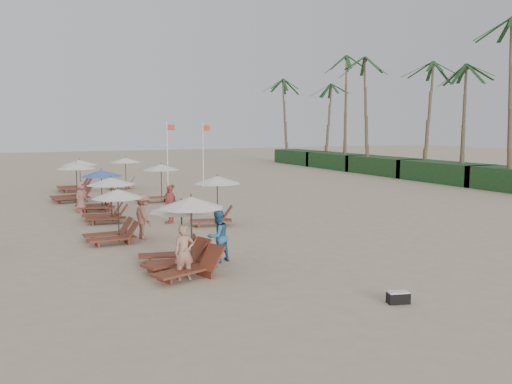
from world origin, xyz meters
name	(u,v)px	position (x,y,z in m)	size (l,w,h in m)	color
ground	(297,243)	(0.00, 0.00, 0.00)	(160.00, 160.00, 0.00)	tan
shrub_hedge	(445,172)	(22.00, 14.50, 0.80)	(3.20, 53.00, 1.60)	#193D1C
palm_row	(441,57)	(21.91, 15.40, 9.91)	(7.00, 52.00, 12.30)	brown
lounger_station_0	(183,240)	(-5.32, -2.26, 1.06)	(2.58, 2.51, 2.39)	brown
lounger_station_1	(175,233)	(-5.22, -1.12, 1.06)	(2.48, 2.13, 2.10)	brown
lounger_station_2	(113,216)	(-6.37, 3.35, 1.03)	(2.38, 2.04, 2.07)	brown
lounger_station_3	(107,198)	(-5.75, 7.99, 1.12)	(2.57, 2.31, 2.10)	brown
lounger_station_4	(98,189)	(-5.58, 11.65, 1.14)	(2.56, 2.27, 2.17)	brown
lounger_station_5	(72,183)	(-6.37, 15.90, 1.12)	(2.79, 2.38, 2.30)	brown
lounger_station_6	(76,176)	(-5.50, 20.99, 1.06)	(2.80, 2.44, 2.16)	brown
inland_station_0	(215,194)	(-1.45, 5.07, 1.40)	(2.67, 2.24, 2.22)	brown
inland_station_1	(158,180)	(-1.78, 13.49, 1.29)	(2.83, 2.24, 2.22)	brown
inland_station_2	(123,169)	(-2.22, 21.12, 1.42)	(2.65, 2.24, 2.22)	brown
beachgoer_near	(184,252)	(-5.47, -2.79, 0.82)	(0.60, 0.39, 1.64)	#AE765E
beachgoer_mid_a	(218,236)	(-3.81, -1.30, 0.87)	(0.84, 0.66, 1.74)	#2D6089
beachgoer_mid_b	(143,216)	(-5.16, 3.39, 0.92)	(1.19, 0.69, 1.85)	#9A604E
beachgoer_far_a	(170,204)	(-3.18, 6.31, 0.89)	(1.05, 0.44, 1.79)	#C2574D
beachgoer_far_b	(81,197)	(-6.47, 11.37, 0.82)	(0.80, 0.52, 1.63)	#B06C5F
duffel_bag	(398,297)	(-1.20, -7.24, 0.16)	(0.62, 0.42, 0.31)	black
flag_pole_near	(168,153)	(0.36, 18.64, 2.65)	(0.59, 0.08, 4.79)	silver
flag_pole_far	(203,152)	(3.28, 19.46, 2.62)	(0.60, 0.08, 4.74)	silver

